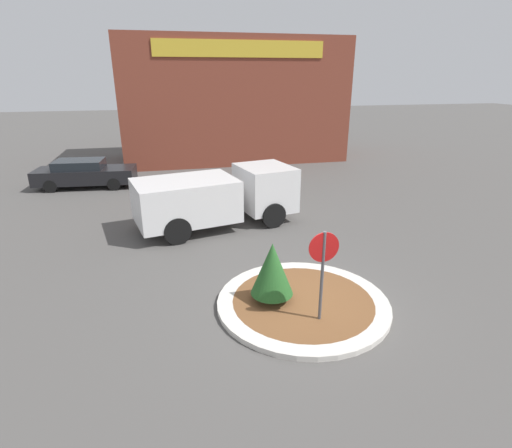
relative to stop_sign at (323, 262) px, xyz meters
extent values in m
plane|color=#514F4C|center=(-0.10, 0.82, -1.54)|extent=(120.00, 120.00, 0.00)
cylinder|color=beige|center=(-0.10, 0.82, -1.48)|extent=(4.18, 4.18, 0.13)
cylinder|color=brown|center=(-0.10, 0.82, -1.48)|extent=(3.43, 3.43, 0.13)
cylinder|color=#4C4C51|center=(0.00, 0.00, -0.42)|extent=(0.07, 0.07, 2.24)
cylinder|color=#B71414|center=(0.00, 0.00, 0.34)|extent=(0.67, 0.03, 0.67)
cylinder|color=brown|center=(-0.84, 1.02, -1.31)|extent=(0.08, 0.08, 0.19)
cone|color=#235623|center=(-0.84, 1.02, -0.57)|extent=(1.02, 1.02, 1.30)
cube|color=silver|center=(0.55, 7.14, -0.31)|extent=(2.26, 2.50, 1.64)
cube|color=silver|center=(-2.49, 6.48, -0.40)|extent=(3.86, 2.95, 1.45)
cube|color=black|center=(1.18, 7.28, -0.02)|extent=(0.45, 1.89, 0.57)
cylinder|color=black|center=(0.16, 8.13, -1.08)|extent=(0.95, 0.44, 0.92)
cylinder|color=black|center=(0.60, 6.09, -1.08)|extent=(0.95, 0.44, 0.92)
cylinder|color=black|center=(-3.33, 7.37, -1.08)|extent=(0.95, 0.44, 0.92)
cylinder|color=black|center=(-2.89, 5.33, -1.08)|extent=(0.95, 0.44, 0.92)
cube|color=brown|center=(1.49, 19.43, 2.16)|extent=(13.73, 6.00, 7.41)
cube|color=gold|center=(1.49, 16.40, 5.06)|extent=(9.61, 0.08, 0.90)
cube|color=black|center=(-6.96, 13.58, -0.94)|extent=(4.83, 2.15, 0.69)
cube|color=black|center=(-7.19, 13.60, -0.39)|extent=(2.38, 1.73, 0.42)
cylinder|color=black|center=(-5.43, 14.25, -1.24)|extent=(0.62, 0.25, 0.61)
cylinder|color=black|center=(-5.58, 12.65, -1.24)|extent=(0.62, 0.25, 0.61)
cylinder|color=black|center=(-8.33, 14.51, -1.24)|extent=(0.62, 0.25, 0.61)
cylinder|color=black|center=(-8.48, 12.91, -1.24)|extent=(0.62, 0.25, 0.61)
camera|label=1|loc=(-3.12, -7.13, 3.75)|focal=28.00mm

